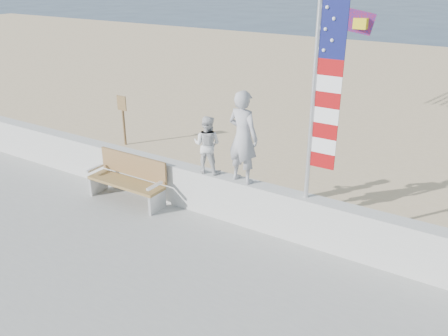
% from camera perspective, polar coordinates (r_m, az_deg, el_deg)
% --- Properties ---
extents(ground, '(220.00, 220.00, 0.00)m').
position_cam_1_polar(ground, '(8.52, -7.77, -12.19)').
color(ground, '#283C51').
rests_on(ground, ground).
extents(sand, '(90.00, 40.00, 0.08)m').
position_cam_1_polar(sand, '(15.73, 13.49, 4.47)').
color(sand, '#D0B58A').
rests_on(sand, ground).
extents(seawall, '(30.00, 0.35, 0.90)m').
position_cam_1_polar(seawall, '(9.58, -0.38, -3.32)').
color(seawall, beige).
rests_on(seawall, boardwalk).
extents(adult, '(0.71, 0.52, 1.78)m').
position_cam_1_polar(adult, '(8.82, 2.29, 3.73)').
color(adult, '#A1A1A7').
rests_on(adult, seawall).
extents(child, '(0.64, 0.55, 1.17)m').
position_cam_1_polar(child, '(9.33, -2.04, 2.84)').
color(child, silver).
rests_on(child, seawall).
extents(bench, '(1.80, 0.57, 1.00)m').
position_cam_1_polar(bench, '(10.40, -11.41, -1.21)').
color(bench, olive).
rests_on(bench, boardwalk).
extents(flag, '(0.50, 0.08, 3.50)m').
position_cam_1_polar(flag, '(7.94, 11.59, 8.81)').
color(flag, silver).
rests_on(flag, seawall).
extents(parafoil_kite, '(0.89, 0.65, 0.62)m').
position_cam_1_polar(parafoil_kite, '(11.10, 15.46, 16.68)').
color(parafoil_kite, red).
rests_on(parafoil_kite, ground).
extents(sign, '(0.32, 0.07, 1.46)m').
position_cam_1_polar(sign, '(13.93, -12.05, 6.12)').
color(sign, brown).
rests_on(sign, sand).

